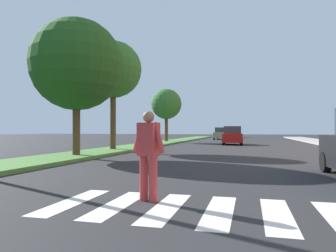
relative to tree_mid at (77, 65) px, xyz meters
name	(u,v)px	position (x,y,z in m)	size (l,w,h in m)	color
ground_plane	(244,145)	(7.57, 15.40, -4.48)	(140.00, 140.00, 0.00)	#262628
crosswalk	(219,211)	(7.57, -8.22, -4.47)	(5.85, 2.20, 0.01)	silver
median_strip	(154,144)	(-0.25, 13.40, -4.40)	(2.77, 64.00, 0.15)	#477A38
tree_mid	(77,65)	(0.00, 0.00, 0.00)	(4.42, 4.42, 6.55)	#4C3823
tree_far	(113,70)	(-0.25, 4.71, 0.64)	(3.58, 3.58, 6.79)	#4C3823
tree_distant	(166,104)	(-0.59, 19.00, -0.37)	(3.26, 3.26, 5.61)	#4C3823
traffic_light_gantry	(82,9)	(3.95, -6.32, -0.06)	(10.27, 0.30, 6.00)	gold
pedestrian_performer	(148,151)	(6.21, -7.83, -3.54)	(0.73, 0.35, 1.69)	#B23333
sedan_midblock	(232,136)	(6.53, 15.84, -3.70)	(1.94, 4.08, 1.68)	maroon
sedan_distant	(222,134)	(4.23, 31.15, -3.69)	(1.99, 4.37, 1.69)	gray
sedan_far_horizon	(233,133)	(5.15, 43.67, -3.69)	(2.12, 4.41, 1.70)	black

